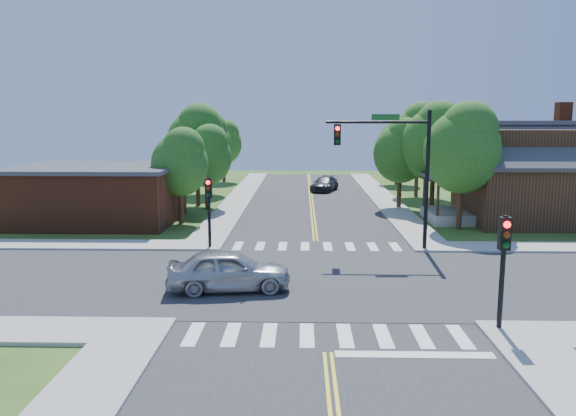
{
  "coord_description": "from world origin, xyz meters",
  "views": [
    {
      "loc": [
        -0.77,
        -23.02,
        6.81
      ],
      "look_at": [
        -1.5,
        5.63,
        2.2
      ],
      "focal_mm": 35.0,
      "sensor_mm": 36.0,
      "label": 1
    }
  ],
  "objects_px": {
    "signal_mast_ne": "(395,157)",
    "house_ne": "(543,171)",
    "signal_pole_se": "(504,251)",
    "car_dgrey": "(325,184)",
    "signal_pole_nw": "(209,199)",
    "car_silver": "(229,271)"
  },
  "relations": [
    {
      "from": "signal_pole_nw",
      "to": "house_ne",
      "type": "distance_m",
      "value": 22.45
    },
    {
      "from": "house_ne",
      "to": "car_silver",
      "type": "distance_m",
      "value": 24.67
    },
    {
      "from": "signal_pole_se",
      "to": "signal_mast_ne",
      "type": "bearing_deg",
      "value": 98.56
    },
    {
      "from": "signal_pole_se",
      "to": "car_dgrey",
      "type": "height_order",
      "value": "signal_pole_se"
    },
    {
      "from": "signal_mast_ne",
      "to": "signal_pole_se",
      "type": "distance_m",
      "value": 11.55
    },
    {
      "from": "signal_mast_ne",
      "to": "car_dgrey",
      "type": "relative_size",
      "value": 1.47
    },
    {
      "from": "signal_pole_nw",
      "to": "signal_mast_ne",
      "type": "bearing_deg",
      "value": 0.07
    },
    {
      "from": "house_ne",
      "to": "car_dgrey",
      "type": "xyz_separation_m",
      "value": [
        -13.77,
        15.06,
        -2.67
      ]
    },
    {
      "from": "signal_pole_se",
      "to": "house_ne",
      "type": "relative_size",
      "value": 0.29
    },
    {
      "from": "signal_pole_se",
      "to": "house_ne",
      "type": "height_order",
      "value": "house_ne"
    },
    {
      "from": "house_ne",
      "to": "car_dgrey",
      "type": "bearing_deg",
      "value": 132.42
    },
    {
      "from": "signal_mast_ne",
      "to": "house_ne",
      "type": "relative_size",
      "value": 0.55
    },
    {
      "from": "signal_pole_nw",
      "to": "house_ne",
      "type": "height_order",
      "value": "house_ne"
    },
    {
      "from": "signal_pole_se",
      "to": "signal_pole_nw",
      "type": "height_order",
      "value": "same"
    },
    {
      "from": "signal_pole_nw",
      "to": "car_silver",
      "type": "relative_size",
      "value": 0.75
    },
    {
      "from": "signal_mast_ne",
      "to": "car_silver",
      "type": "relative_size",
      "value": 1.42
    },
    {
      "from": "house_ne",
      "to": "signal_pole_nw",
      "type": "bearing_deg",
      "value": -157.31
    },
    {
      "from": "signal_pole_nw",
      "to": "car_dgrey",
      "type": "distance_m",
      "value": 24.8
    },
    {
      "from": "signal_mast_ne",
      "to": "car_silver",
      "type": "height_order",
      "value": "signal_mast_ne"
    },
    {
      "from": "signal_mast_ne",
      "to": "house_ne",
      "type": "distance_m",
      "value": 14.23
    },
    {
      "from": "signal_mast_ne",
      "to": "signal_pole_se",
      "type": "xyz_separation_m",
      "value": [
        1.69,
        -11.21,
        -2.19
      ]
    },
    {
      "from": "signal_pole_nw",
      "to": "car_silver",
      "type": "xyz_separation_m",
      "value": [
        1.94,
        -7.16,
        -1.83
      ]
    }
  ]
}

